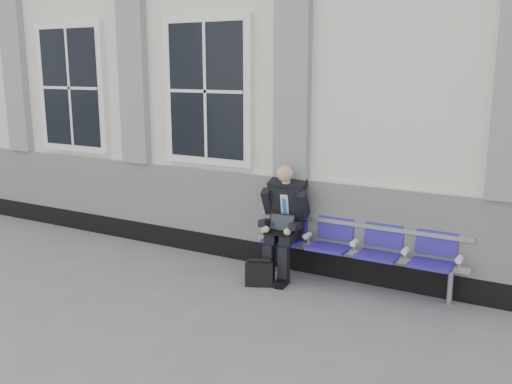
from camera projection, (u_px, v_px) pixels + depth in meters
The scene contains 5 objects.
ground at pixel (120, 282), 6.93m from camera, with size 70.00×70.00×0.00m, color slate.
station_building at pixel (258, 88), 9.41m from camera, with size 14.40×4.40×4.49m.
bench at pixel (356, 241), 6.72m from camera, with size 2.60×0.47×0.91m.
businessman at pixel (284, 217), 6.99m from camera, with size 0.59×0.79×1.41m.
briefcase at pixel (259, 273), 6.80m from camera, with size 0.36×0.26×0.34m.
Camera 1 is at (4.66, -4.87, 2.56)m, focal length 40.00 mm.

